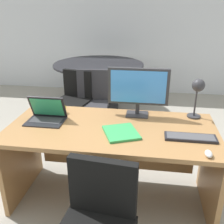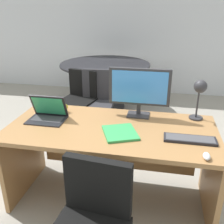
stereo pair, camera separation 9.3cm
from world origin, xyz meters
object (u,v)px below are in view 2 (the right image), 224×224
object	(u,v)px
coffee_mug	(61,107)
meeting_chair_near	(78,106)
mouse	(207,156)
book	(120,133)
meeting_table	(105,74)
monitor	(139,89)
desk_lamp	(200,92)
desk	(112,146)
meeting_chair_far	(96,108)
laptop	(48,112)
keyboard	(190,139)

from	to	relation	value
coffee_mug	meeting_chair_near	distance (m)	1.25
mouse	coffee_mug	world-z (taller)	coffee_mug
book	meeting_table	distance (m)	2.45
monitor	desk_lamp	distance (m)	0.51
desk	coffee_mug	world-z (taller)	coffee_mug
meeting_chair_near	meeting_chair_far	distance (m)	0.27
laptop	book	bearing A→B (deg)	-13.66
desk	keyboard	bearing A→B (deg)	-14.21
mouse	desk_lamp	bearing A→B (deg)	90.38
book	coffee_mug	size ratio (longest dim) A/B	3.19
monitor	mouse	bearing A→B (deg)	-50.84
coffee_mug	book	bearing A→B (deg)	-28.83
book	keyboard	bearing A→B (deg)	-0.58
keyboard	coffee_mug	bearing A→B (deg)	163.21
meeting_chair_near	meeting_chair_far	bearing A→B (deg)	-3.16
monitor	meeting_chair_far	xyz separation A→B (m)	(-0.68, 1.08, -0.66)
keyboard	desk_lamp	xyz separation A→B (m)	(0.08, 0.40, 0.25)
mouse	laptop	bearing A→B (deg)	162.66
desk	meeting_chair_near	xyz separation A→B (m)	(-0.76, 1.34, -0.19)
monitor	desk_lamp	size ratio (longest dim) A/B	1.49
mouse	book	world-z (taller)	mouse
meeting_chair_near	keyboard	bearing A→B (deg)	-47.30
keyboard	meeting_chair_far	bearing A→B (deg)	126.89
book	coffee_mug	world-z (taller)	coffee_mug
mouse	coffee_mug	size ratio (longest dim) A/B	0.78
meeting_table	meeting_chair_near	distance (m)	0.93
monitor	coffee_mug	size ratio (longest dim) A/B	4.87
monitor	meeting_chair_far	world-z (taller)	monitor
monitor	meeting_chair_near	xyz separation A→B (m)	(-0.95, 1.10, -0.66)
laptop	meeting_chair_near	world-z (taller)	laptop
desk	book	xyz separation A→B (m)	(0.09, -0.15, 0.22)
desk	meeting_table	bearing A→B (deg)	104.15
keyboard	meeting_chair_near	bearing A→B (deg)	132.70
mouse	book	distance (m)	0.66
meeting_table	meeting_chair_far	xyz separation A→B (m)	(0.07, -0.89, -0.26)
mouse	meeting_chair_near	bearing A→B (deg)	130.31
laptop	book	xyz separation A→B (m)	(0.67, -0.16, -0.06)
keyboard	meeting_table	distance (m)	2.65
monitor	book	world-z (taller)	monitor
monitor	meeting_chair_far	size ratio (longest dim) A/B	0.63
keyboard	meeting_table	xyz separation A→B (m)	(-1.18, 2.37, -0.15)
book	coffee_mug	bearing A→B (deg)	151.17
keyboard	coffee_mug	size ratio (longest dim) A/B	3.48
coffee_mug	meeting_chair_near	xyz separation A→B (m)	(-0.23, 1.15, -0.45)
laptop	meeting_chair_far	distance (m)	1.39
book	meeting_chair_far	bearing A→B (deg)	111.50
monitor	laptop	xyz separation A→B (m)	(-0.78, -0.23, -0.19)
monitor	meeting_chair_far	bearing A→B (deg)	122.29
mouse	meeting_chair_near	xyz separation A→B (m)	(-1.47, 1.73, -0.42)
laptop	desk_lamp	xyz separation A→B (m)	(1.28, 0.23, 0.19)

